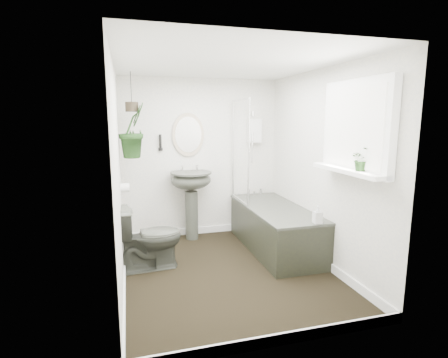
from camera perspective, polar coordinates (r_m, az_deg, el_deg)
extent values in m
cube|color=black|center=(4.16, 0.57, -14.89)|extent=(2.30, 2.80, 0.02)
cube|color=white|center=(3.82, 0.63, 18.57)|extent=(2.30, 2.80, 0.02)
cube|color=white|center=(5.18, -3.73, 3.41)|extent=(2.30, 0.02, 2.30)
cube|color=white|center=(2.52, 9.53, -3.65)|extent=(2.30, 0.02, 2.30)
cube|color=white|center=(3.68, -17.05, 0.32)|extent=(0.02, 2.80, 2.30)
cube|color=white|center=(4.29, 15.68, 1.70)|extent=(0.02, 2.80, 2.30)
cube|color=white|center=(4.13, 0.57, -14.14)|extent=(2.30, 2.80, 0.10)
cube|color=white|center=(5.30, 4.95, 7.88)|extent=(0.20, 0.10, 0.35)
ellipsoid|color=#C0AB8E|center=(5.08, -5.85, 7.21)|extent=(0.46, 0.03, 0.62)
cylinder|color=black|center=(5.02, -10.34, 5.93)|extent=(0.04, 0.04, 0.22)
cylinder|color=white|center=(4.41, -15.90, -1.39)|extent=(0.11, 0.11, 0.11)
cube|color=white|center=(3.63, 20.84, 7.93)|extent=(0.08, 1.00, 0.90)
cube|color=white|center=(3.62, 19.54, 1.32)|extent=(0.18, 1.00, 0.04)
cube|color=white|center=(3.60, 20.25, 7.95)|extent=(0.01, 0.86, 0.76)
imported|color=#383B33|center=(4.18, -12.10, -9.26)|extent=(0.77, 0.48, 0.75)
imported|color=black|center=(3.48, 21.68, 3.06)|extent=(0.25, 0.24, 0.22)
imported|color=black|center=(4.58, -14.65, 7.72)|extent=(0.47, 0.49, 0.70)
imported|color=black|center=(4.04, 15.05, -5.62)|extent=(0.10, 0.10, 0.20)
cylinder|color=#2B2319|center=(4.58, -14.81, 11.32)|extent=(0.16, 0.16, 0.12)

